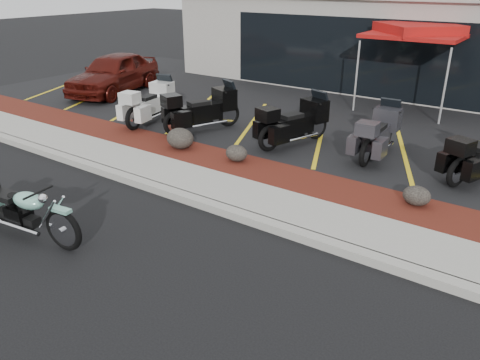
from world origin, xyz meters
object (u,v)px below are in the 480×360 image
Objects in this scene: touring_white at (165,95)px; parked_car at (114,73)px; hero_cruiser at (63,224)px; popup_canopy at (418,32)px; traffic_cone at (322,106)px.

touring_white is 3.91m from parked_car.
hero_cruiser is 11.90m from popup_canopy.
popup_canopy is at bearing -57.49° from touring_white.
touring_white is at bearing -33.44° from parked_car.
touring_white is at bearing -142.98° from traffic_cone.
touring_white reaches higher than traffic_cone.
hero_cruiser is 1.26× the size of touring_white.
touring_white reaches higher than hero_cruiser.
parked_car is 7.71m from traffic_cone.
touring_white is 4.80m from traffic_cone.
parked_car is 10.35m from popup_canopy.
traffic_cone is (3.82, 2.88, -0.39)m from touring_white.
popup_canopy is at bearing 72.94° from hero_cruiser.
parked_car is 1.32× the size of popup_canopy.
popup_canopy is (1.93, 11.57, 2.02)m from hero_cruiser.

